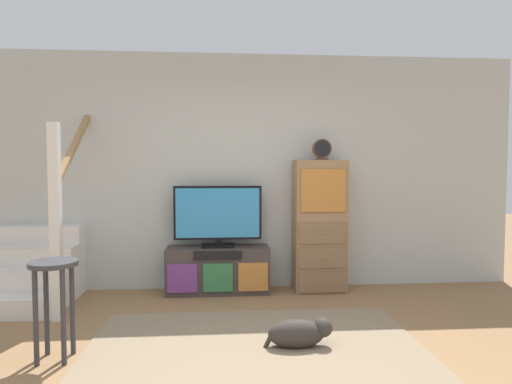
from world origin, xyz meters
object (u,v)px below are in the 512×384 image
object	(u,v)px
bar_stool_near	(54,287)
television	(218,215)
side_cabinet	(319,226)
dog	(300,333)
media_console	(218,270)
desk_clock	(322,150)

from	to	relation	value
bar_stool_near	television	bearing A→B (deg)	55.03
side_cabinet	dog	distance (m)	1.76
dog	media_console	bearing A→B (deg)	112.54
media_console	bar_stool_near	xyz separation A→B (m)	(-1.16, -1.63, 0.28)
media_console	desk_clock	world-z (taller)	desk_clock
television	desk_clock	size ratio (longest dim) A/B	4.09
television	side_cabinet	size ratio (longest dim) A/B	0.66
desk_clock	side_cabinet	bearing A→B (deg)	140.31
media_console	television	xyz separation A→B (m)	(0.00, 0.02, 0.62)
media_console	side_cabinet	world-z (taller)	side_cabinet
media_console	side_cabinet	bearing A→B (deg)	0.50
bar_stool_near	dog	size ratio (longest dim) A/B	1.33
side_cabinet	dog	bearing A→B (deg)	-107.72
bar_stool_near	side_cabinet	bearing A→B (deg)	35.45
bar_stool_near	dog	world-z (taller)	bar_stool_near
side_cabinet	dog	size ratio (longest dim) A/B	2.73
television	desk_clock	xyz separation A→B (m)	(1.17, -0.03, 0.73)
television	side_cabinet	world-z (taller)	side_cabinet
television	side_cabinet	xyz separation A→B (m)	(1.15, -0.01, -0.14)
television	bar_stool_near	world-z (taller)	television
media_console	dog	xyz separation A→B (m)	(0.65, -1.56, -0.14)
side_cabinet	bar_stool_near	xyz separation A→B (m)	(-2.31, -1.64, -0.20)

